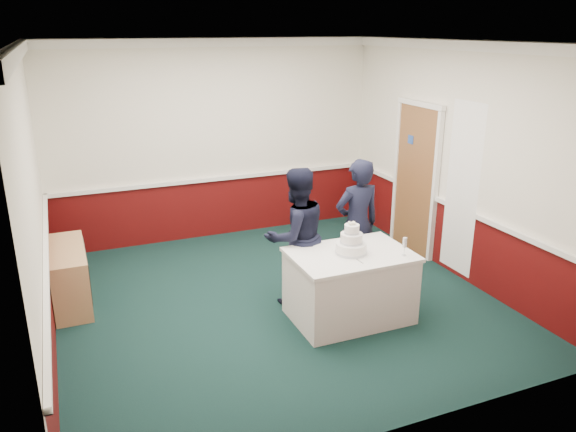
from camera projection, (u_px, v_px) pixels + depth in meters
name	position (u px, v px, depth m)	size (l,w,h in m)	color
ground	(277.00, 301.00, 6.79)	(5.00, 5.00, 0.00)	#112B27
room_shell	(263.00, 130.00, 6.72)	(5.00, 5.00, 3.00)	white
sideboard	(70.00, 276.00, 6.63)	(0.41, 1.20, 0.70)	tan
cake_table	(350.00, 285.00, 6.28)	(1.32, 0.92, 0.79)	white
wedding_cake	(351.00, 244.00, 6.12)	(0.35, 0.35, 0.36)	white
cake_knife	(357.00, 260.00, 5.97)	(0.01, 0.22, 0.01)	silver
champagne_flute	(405.00, 244.00, 6.05)	(0.05, 0.05, 0.21)	silver
person_man	(296.00, 236.00, 6.54)	(0.80, 0.62, 1.65)	black
person_woman	(357.00, 224.00, 6.92)	(0.60, 0.40, 1.66)	black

